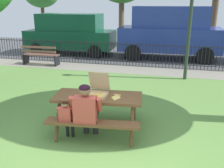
{
  "coord_description": "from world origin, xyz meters",
  "views": [
    {
      "loc": [
        1.03,
        -3.33,
        2.57
      ],
      "look_at": [
        -0.36,
        2.17,
        0.75
      ],
      "focal_mm": 40.21,
      "sensor_mm": 36.0,
      "label": 1
    }
  ],
  "objects_px": {
    "child_at_table": "(67,116)",
    "parked_car_far_left": "(71,33)",
    "pizza_box_open": "(97,91)",
    "lamp_post_walkway": "(191,9)",
    "adult_at_table": "(87,110)",
    "picnic_table_foreground": "(98,103)",
    "park_bench_left": "(41,55)",
    "pizza_slice_on_table": "(116,97)",
    "parked_car_left": "(170,31)"
  },
  "relations": [
    {
      "from": "pizza_box_open",
      "to": "adult_at_table",
      "type": "height_order",
      "value": "pizza_box_open"
    },
    {
      "from": "adult_at_table",
      "to": "parked_car_left",
      "type": "relative_size",
      "value": 0.25
    },
    {
      "from": "pizza_box_open",
      "to": "parked_car_left",
      "type": "height_order",
      "value": "parked_car_left"
    },
    {
      "from": "parked_car_far_left",
      "to": "parked_car_left",
      "type": "xyz_separation_m",
      "value": [
        5.09,
        -0.0,
        0.21
      ]
    },
    {
      "from": "pizza_slice_on_table",
      "to": "parked_car_left",
      "type": "height_order",
      "value": "parked_car_left"
    },
    {
      "from": "pizza_box_open",
      "to": "park_bench_left",
      "type": "relative_size",
      "value": 0.32
    },
    {
      "from": "child_at_table",
      "to": "picnic_table_foreground",
      "type": "bearing_deg",
      "value": 52.56
    },
    {
      "from": "child_at_table",
      "to": "pizza_slice_on_table",
      "type": "bearing_deg",
      "value": 35.51
    },
    {
      "from": "picnic_table_foreground",
      "to": "parked_car_left",
      "type": "xyz_separation_m",
      "value": [
        1.16,
        7.84,
        0.71
      ]
    },
    {
      "from": "park_bench_left",
      "to": "child_at_table",
      "type": "bearing_deg",
      "value": -56.48
    },
    {
      "from": "lamp_post_walkway",
      "to": "parked_car_left",
      "type": "relative_size",
      "value": 0.83
    },
    {
      "from": "pizza_box_open",
      "to": "lamp_post_walkway",
      "type": "xyz_separation_m",
      "value": [
        1.9,
        4.35,
        1.54
      ]
    },
    {
      "from": "pizza_slice_on_table",
      "to": "child_at_table",
      "type": "bearing_deg",
      "value": -144.49
    },
    {
      "from": "pizza_box_open",
      "to": "child_at_table",
      "type": "height_order",
      "value": "pizza_box_open"
    },
    {
      "from": "park_bench_left",
      "to": "parked_car_far_left",
      "type": "distance_m",
      "value": 2.86
    },
    {
      "from": "pizza_box_open",
      "to": "lamp_post_walkway",
      "type": "relative_size",
      "value": 0.13
    },
    {
      "from": "pizza_box_open",
      "to": "child_at_table",
      "type": "relative_size",
      "value": 0.61
    },
    {
      "from": "pizza_slice_on_table",
      "to": "park_bench_left",
      "type": "height_order",
      "value": "park_bench_left"
    },
    {
      "from": "adult_at_table",
      "to": "lamp_post_walkway",
      "type": "bearing_deg",
      "value": 68.11
    },
    {
      "from": "child_at_table",
      "to": "parked_car_far_left",
      "type": "distance_m",
      "value": 9.13
    },
    {
      "from": "parked_car_far_left",
      "to": "parked_car_left",
      "type": "bearing_deg",
      "value": -0.0
    },
    {
      "from": "pizza_box_open",
      "to": "parked_car_far_left",
      "type": "bearing_deg",
      "value": 116.55
    },
    {
      "from": "picnic_table_foreground",
      "to": "child_at_table",
      "type": "relative_size",
      "value": 2.29
    },
    {
      "from": "pizza_slice_on_table",
      "to": "adult_at_table",
      "type": "distance_m",
      "value": 0.71
    },
    {
      "from": "adult_at_table",
      "to": "picnic_table_foreground",
      "type": "bearing_deg",
      "value": 82.73
    },
    {
      "from": "parked_car_far_left",
      "to": "lamp_post_walkway",
      "type": "bearing_deg",
      "value": -30.97
    },
    {
      "from": "picnic_table_foreground",
      "to": "park_bench_left",
      "type": "height_order",
      "value": "park_bench_left"
    },
    {
      "from": "lamp_post_walkway",
      "to": "park_bench_left",
      "type": "bearing_deg",
      "value": 173.19
    },
    {
      "from": "child_at_table",
      "to": "lamp_post_walkway",
      "type": "bearing_deg",
      "value": 64.67
    },
    {
      "from": "pizza_slice_on_table",
      "to": "lamp_post_walkway",
      "type": "height_order",
      "value": "lamp_post_walkway"
    },
    {
      "from": "adult_at_table",
      "to": "pizza_box_open",
      "type": "bearing_deg",
      "value": 83.58
    },
    {
      "from": "pizza_slice_on_table",
      "to": "child_at_table",
      "type": "xyz_separation_m",
      "value": [
        -0.84,
        -0.6,
        -0.26
      ]
    },
    {
      "from": "adult_at_table",
      "to": "child_at_table",
      "type": "distance_m",
      "value": 0.41
    },
    {
      "from": "adult_at_table",
      "to": "park_bench_left",
      "type": "relative_size",
      "value": 0.74
    },
    {
      "from": "parked_car_left",
      "to": "lamp_post_walkway",
      "type": "bearing_deg",
      "value": -78.28
    },
    {
      "from": "adult_at_table",
      "to": "parked_car_far_left",
      "type": "relative_size",
      "value": 0.26
    },
    {
      "from": "park_bench_left",
      "to": "parked_car_left",
      "type": "relative_size",
      "value": 0.34
    },
    {
      "from": "parked_car_far_left",
      "to": "parked_car_left",
      "type": "height_order",
      "value": "parked_car_left"
    },
    {
      "from": "picnic_table_foreground",
      "to": "child_at_table",
      "type": "bearing_deg",
      "value": -127.44
    },
    {
      "from": "child_at_table",
      "to": "parked_car_far_left",
      "type": "relative_size",
      "value": 0.18
    },
    {
      "from": "adult_at_table",
      "to": "child_at_table",
      "type": "xyz_separation_m",
      "value": [
        -0.38,
        -0.07,
        -0.14
      ]
    },
    {
      "from": "picnic_table_foreground",
      "to": "pizza_slice_on_table",
      "type": "height_order",
      "value": "pizza_slice_on_table"
    },
    {
      "from": "child_at_table",
      "to": "lamp_post_walkway",
      "type": "xyz_separation_m",
      "value": [
        2.33,
        4.93,
        1.88
      ]
    },
    {
      "from": "pizza_box_open",
      "to": "park_bench_left",
      "type": "xyz_separation_m",
      "value": [
        -4.19,
        5.07,
        -0.44
      ]
    },
    {
      "from": "child_at_table",
      "to": "park_bench_left",
      "type": "xyz_separation_m",
      "value": [
        -3.75,
        5.66,
        -0.1
      ]
    },
    {
      "from": "picnic_table_foreground",
      "to": "pizza_box_open",
      "type": "bearing_deg",
      "value": 174.42
    },
    {
      "from": "picnic_table_foreground",
      "to": "pizza_box_open",
      "type": "xyz_separation_m",
      "value": [
        -0.01,
        0.0,
        0.26
      ]
    },
    {
      "from": "pizza_box_open",
      "to": "adult_at_table",
      "type": "distance_m",
      "value": 0.55
    },
    {
      "from": "child_at_table",
      "to": "parked_car_left",
      "type": "relative_size",
      "value": 0.18
    },
    {
      "from": "picnic_table_foreground",
      "to": "parked_car_far_left",
      "type": "height_order",
      "value": "parked_car_far_left"
    }
  ]
}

